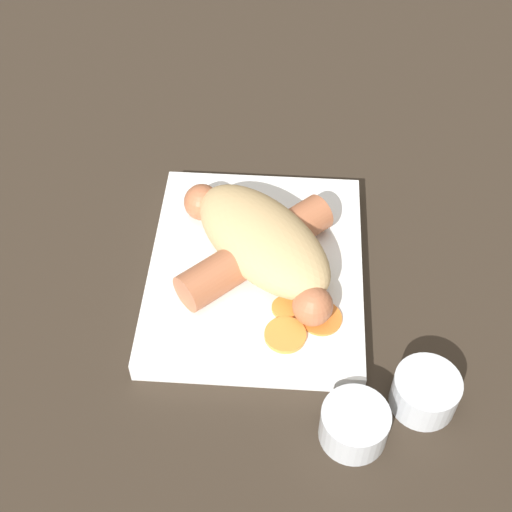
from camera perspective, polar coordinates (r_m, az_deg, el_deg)
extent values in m
plane|color=#33281E|center=(0.64, 0.00, -1.77)|extent=(3.00, 3.00, 0.00)
cube|color=white|center=(0.63, 0.00, -1.19)|extent=(0.22, 0.19, 0.02)
ellipsoid|color=tan|center=(0.61, 0.54, 1.32)|extent=(0.16, 0.16, 0.05)
cylinder|color=#B26642|center=(0.61, -0.16, 0.42)|extent=(0.13, 0.13, 0.03)
sphere|color=#B26642|center=(0.65, -4.33, 4.32)|extent=(0.03, 0.03, 0.03)
sphere|color=#B26642|center=(0.58, 4.56, -3.99)|extent=(0.03, 0.03, 0.03)
cylinder|color=orange|center=(0.58, 2.36, -6.32)|extent=(0.05, 0.05, 0.00)
cylinder|color=orange|center=(0.59, 5.23, -4.97)|extent=(0.05, 0.05, 0.00)
cylinder|color=orange|center=(0.59, 2.35, -4.16)|extent=(0.03, 0.03, 0.00)
cylinder|color=silver|center=(0.55, 7.87, -13.23)|extent=(0.05, 0.05, 0.03)
cylinder|color=gold|center=(0.56, 7.76, -13.66)|extent=(0.04, 0.04, 0.01)
cylinder|color=silver|center=(0.57, 13.38, -10.54)|extent=(0.05, 0.05, 0.03)
cylinder|color=gold|center=(0.58, 13.21, -11.00)|extent=(0.04, 0.04, 0.01)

